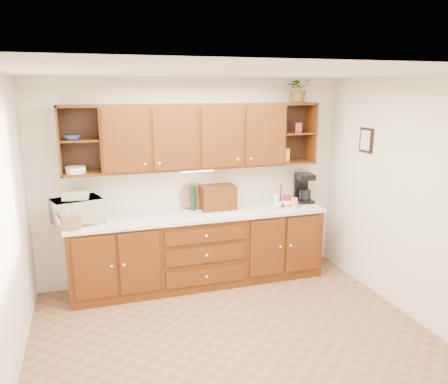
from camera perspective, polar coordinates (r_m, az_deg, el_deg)
floor at (r=4.60m, az=1.68°, el=-19.01°), size 4.00×4.00×0.00m
ceiling at (r=3.89m, az=1.95°, el=15.34°), size 4.00×4.00×0.00m
back_wall at (r=5.69m, az=-4.03°, el=1.50°), size 4.00×0.00×4.00m
left_wall at (r=3.91m, az=-27.18°, el=-5.48°), size 0.00×3.50×3.50m
right_wall at (r=5.07m, az=23.69°, el=-1.09°), size 0.00×3.50×3.50m
base_cabinets at (r=5.65m, az=-3.16°, el=-7.56°), size 3.20×0.60×0.90m
countertop at (r=5.49m, az=-3.20°, el=-3.01°), size 3.24×0.64×0.04m
upper_cabinets at (r=5.45m, az=-3.63°, el=7.29°), size 3.20×0.33×0.80m
undercabinet_light at (r=5.45m, az=-3.52°, el=2.81°), size 0.40×0.05×0.02m
framed_picture at (r=5.65m, az=18.09°, el=6.45°), size 0.03×0.24×0.30m
wicker_basket at (r=5.18m, az=-19.35°, el=-3.76°), size 0.33×0.33×0.13m
microwave at (r=5.32m, az=-18.65°, el=-2.37°), size 0.62×0.50×0.30m
towel_stack at (r=5.27m, az=-18.81°, el=-0.38°), size 0.30×0.23×0.08m
wine_bottle at (r=5.60m, az=-4.05°, el=-0.78°), size 0.09×0.09×0.32m
woven_tray at (r=5.71m, az=-3.98°, el=-2.06°), size 0.35×0.10×0.35m
bread_box at (r=5.64m, az=-0.83°, el=-0.70°), size 0.45×0.28×0.31m
mug_tree at (r=5.84m, az=7.40°, el=-1.44°), size 0.28×0.27×0.30m
canister_red at (r=5.89m, az=8.23°, el=-1.10°), size 0.13×0.13×0.14m
canister_white at (r=5.77m, az=6.82°, el=-1.16°), size 0.09×0.09×0.18m
canister_yellow at (r=5.85m, az=9.16°, el=-1.34°), size 0.11×0.11×0.12m
coffee_maker at (r=6.11m, az=10.36°, el=0.51°), size 0.25×0.31×0.40m
bowl_stack at (r=5.26m, az=-19.17°, el=6.68°), size 0.19×0.19×0.04m
plate_stack at (r=5.31m, az=-18.82°, el=2.76°), size 0.26×0.26×0.07m
pantry_box_yellow at (r=5.88m, az=7.98°, el=4.81°), size 0.10×0.09×0.17m
pantry_box_red at (r=5.90m, az=9.67°, el=8.29°), size 0.10×0.10×0.13m
potted_plant at (r=5.85m, az=9.70°, el=13.22°), size 0.40×0.38×0.36m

